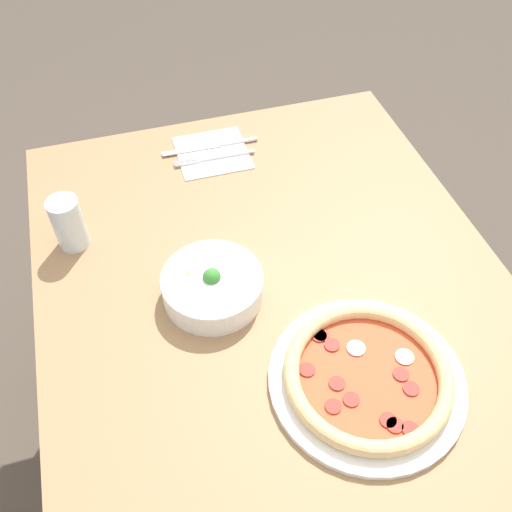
% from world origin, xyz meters
% --- Properties ---
extents(ground_plane, '(8.00, 8.00, 0.00)m').
position_xyz_m(ground_plane, '(0.00, 0.00, 0.00)').
color(ground_plane, '#4C4238').
extents(dining_table, '(1.27, 0.87, 0.74)m').
position_xyz_m(dining_table, '(0.00, 0.00, 0.63)').
color(dining_table, '#99724C').
rests_on(dining_table, ground_plane).
extents(pizza, '(0.32, 0.32, 0.04)m').
position_xyz_m(pizza, '(-0.15, -0.08, 0.75)').
color(pizza, white).
rests_on(pizza, dining_table).
extents(bowl, '(0.18, 0.18, 0.07)m').
position_xyz_m(bowl, '(0.10, 0.12, 0.77)').
color(bowl, white).
rests_on(bowl, dining_table).
extents(napkin, '(0.16, 0.16, 0.00)m').
position_xyz_m(napkin, '(0.50, 0.02, 0.74)').
color(napkin, white).
rests_on(napkin, dining_table).
extents(fork, '(0.02, 0.19, 0.00)m').
position_xyz_m(fork, '(0.47, 0.02, 0.74)').
color(fork, silver).
rests_on(fork, napkin).
extents(knife, '(0.02, 0.23, 0.01)m').
position_xyz_m(knife, '(0.52, 0.01, 0.74)').
color(knife, silver).
rests_on(knife, napkin).
extents(glass, '(0.06, 0.06, 0.11)m').
position_xyz_m(glass, '(0.30, 0.35, 0.79)').
color(glass, silver).
rests_on(glass, dining_table).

